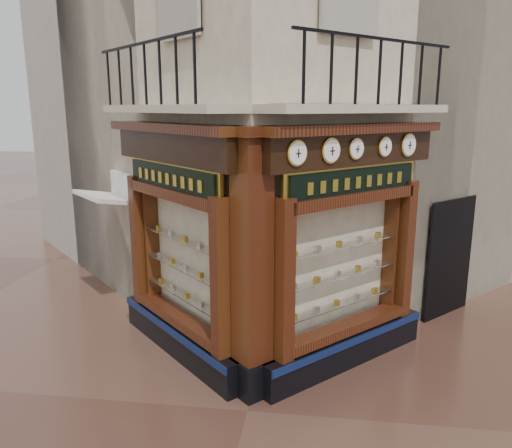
% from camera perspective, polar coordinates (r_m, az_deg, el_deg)
% --- Properties ---
extents(ground, '(80.00, 80.00, 0.00)m').
position_cam_1_polar(ground, '(7.59, -1.00, -20.58)').
color(ground, '#523126').
rests_on(ground, ground).
extents(main_building, '(11.31, 11.31, 12.00)m').
position_cam_1_polar(main_building, '(12.56, 3.37, 21.30)').
color(main_building, beige).
rests_on(main_building, ground).
extents(neighbour_left, '(11.31, 11.31, 11.00)m').
position_cam_1_polar(neighbour_left, '(15.32, -5.66, 17.90)').
color(neighbour_left, '#BAAEA2').
rests_on(neighbour_left, ground).
extents(neighbour_right, '(11.31, 11.31, 11.00)m').
position_cam_1_polar(neighbour_right, '(15.00, 14.04, 17.69)').
color(neighbour_right, '#BAAEA2').
rests_on(neighbour_right, ground).
extents(shopfront_left, '(2.86, 2.86, 3.98)m').
position_cam_1_polar(shopfront_left, '(8.46, -8.93, -2.35)').
color(shopfront_left, black).
rests_on(shopfront_left, ground).
extents(shopfront_right, '(2.86, 2.86, 3.98)m').
position_cam_1_polar(shopfront_right, '(8.14, 10.47, -3.04)').
color(shopfront_right, black).
rests_on(shopfront_right, ground).
extents(corner_pilaster, '(0.85, 0.85, 3.98)m').
position_cam_1_polar(corner_pilaster, '(7.18, -0.47, -5.27)').
color(corner_pilaster, black).
rests_on(corner_pilaster, ground).
extents(balcony, '(5.94, 2.97, 1.03)m').
position_cam_1_polar(balcony, '(7.79, 0.54, 13.16)').
color(balcony, beige).
rests_on(balcony, ground).
extents(clock_a, '(0.29, 0.29, 0.35)m').
position_cam_1_polar(clock_a, '(6.78, 4.68, 8.08)').
color(clock_a, gold).
rests_on(clock_a, ground).
extents(clock_b, '(0.29, 0.29, 0.37)m').
position_cam_1_polar(clock_b, '(7.23, 8.53, 8.29)').
color(clock_b, gold).
rests_on(clock_b, ground).
extents(clock_c, '(0.26, 0.26, 0.32)m').
position_cam_1_polar(clock_c, '(7.62, 11.35, 8.42)').
color(clock_c, gold).
rests_on(clock_c, ground).
extents(clock_d, '(0.26, 0.26, 0.31)m').
position_cam_1_polar(clock_d, '(8.13, 14.49, 8.54)').
color(clock_d, gold).
rests_on(clock_d, ground).
extents(clock_e, '(0.30, 0.30, 0.38)m').
position_cam_1_polar(clock_e, '(8.61, 17.00, 8.62)').
color(clock_e, gold).
rests_on(clock_e, ground).
extents(awning, '(1.63, 1.63, 0.23)m').
position_cam_1_polar(awning, '(11.14, -15.98, -9.62)').
color(awning, white).
rests_on(awning, ground).
extents(signboard_left, '(2.11, 2.11, 0.56)m').
position_cam_1_polar(signboard_left, '(8.20, -9.68, 5.15)').
color(signboard_left, gold).
rests_on(signboard_left, ground).
extents(signboard_right, '(2.10, 2.10, 0.56)m').
position_cam_1_polar(signboard_right, '(7.85, 11.23, 4.73)').
color(signboard_right, gold).
rests_on(signboard_right, ground).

